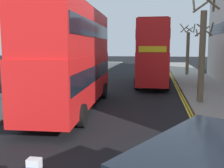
# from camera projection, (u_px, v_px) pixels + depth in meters

# --- Properties ---
(sidewalk_right) EXTENTS (4.00, 80.00, 0.14)m
(sidewalk_right) POSITION_uv_depth(u_px,v_px,m) (221.00, 103.00, 16.58)
(sidewalk_right) COLOR gray
(sidewalk_right) RESTS_ON ground
(sidewalk_left) EXTENTS (4.00, 80.00, 0.14)m
(sidewalk_left) POSITION_uv_depth(u_px,v_px,m) (24.00, 96.00, 18.64)
(sidewalk_left) COLOR gray
(sidewalk_left) RESTS_ON ground
(kerb_line_outer) EXTENTS (0.10, 56.00, 0.01)m
(kerb_line_outer) POSITION_uv_depth(u_px,v_px,m) (190.00, 110.00, 14.97)
(kerb_line_outer) COLOR yellow
(kerb_line_outer) RESTS_ON ground
(kerb_line_inner) EXTENTS (0.10, 56.00, 0.01)m
(kerb_line_inner) POSITION_uv_depth(u_px,v_px,m) (187.00, 110.00, 14.99)
(kerb_line_inner) COLOR yellow
(kerb_line_inner) RESTS_ON ground
(double_decker_bus_away) EXTENTS (3.15, 10.90, 5.64)m
(double_decker_bus_away) POSITION_uv_depth(u_px,v_px,m) (73.00, 55.00, 14.85)
(double_decker_bus_away) COLOR red
(double_decker_bus_away) RESTS_ON ground
(double_decker_bus_oncoming) EXTENTS (2.82, 10.82, 5.64)m
(double_decker_bus_oncoming) POSITION_uv_depth(u_px,v_px,m) (153.00, 51.00, 24.70)
(double_decker_bus_oncoming) COLOR red
(double_decker_bus_oncoming) RESTS_ON ground
(street_tree_near) EXTENTS (1.60, 1.76, 6.49)m
(street_tree_near) POSITION_uv_depth(u_px,v_px,m) (202.00, 52.00, 16.12)
(street_tree_near) COLOR #6B6047
(street_tree_near) RESTS_ON sidewalk_right
(street_tree_mid) EXTENTS (1.41, 1.61, 5.33)m
(street_tree_mid) POSITION_uv_depth(u_px,v_px,m) (201.00, 56.00, 23.18)
(street_tree_mid) COLOR #6B6047
(street_tree_mid) RESTS_ON sidewalk_right
(street_tree_far) EXTENTS (1.72, 1.91, 6.00)m
(street_tree_far) POSITION_uv_depth(u_px,v_px,m) (188.00, 51.00, 31.97)
(street_tree_far) COLOR #6B6047
(street_tree_far) RESTS_ON sidewalk_right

